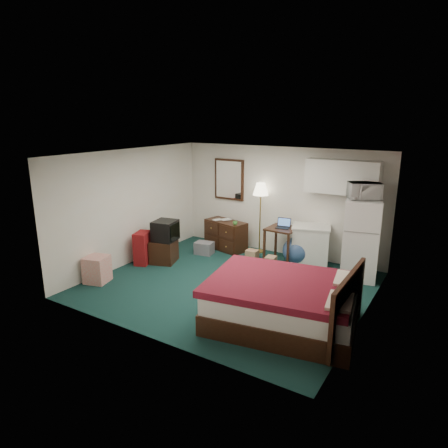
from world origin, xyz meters
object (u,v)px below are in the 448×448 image
Objects in this scene: suitcase at (143,248)px; fridge at (361,240)px; desk at (282,245)px; dresser at (226,235)px; tv_stand at (164,251)px; bed at (283,303)px; floor_lamp at (260,218)px; kitchen_counter at (310,246)px.

fridge is at bearing 2.23° from suitcase.
desk is 0.49× the size of fridge.
tv_stand is at bearing -102.08° from dresser.
bed is at bearing -113.89° from fridge.
floor_lamp is 2.79m from suitcase.
desk is at bearing -26.53° from floor_lamp.
dresser is 3.24m from fridge.
suitcase is (-1.82, -2.06, -0.48)m from floor_lamp.
floor_lamp is 3.02× the size of tv_stand.
fridge is at bearing -0.34° from tv_stand.
kitchen_counter is at bearing 91.87° from bed.
bed is (0.56, -2.75, -0.07)m from kitchen_counter.
tv_stand is 0.77× the size of suitcase.
suitcase is at bearing -106.51° from dresser.
fridge reaches higher than bed.
suitcase is at bearing 157.67° from bed.
kitchen_counter is at bearing 155.99° from fridge.
bed is (1.14, -2.52, -0.05)m from desk.
fridge is at bearing 10.83° from dresser.
desk is 2.62m from tv_stand.
fridge is 2.60m from bed.
fridge reaches higher than kitchen_counter.
floor_lamp is 1.99× the size of kitchen_counter.
bed is at bearing -57.00° from floor_lamp.
fridge is at bearing 68.07° from bed.
kitchen_counter is 2.80m from bed.
fridge reaches higher than tv_stand.
kitchen_counter reaches higher than dresser.
bed is (1.87, -2.89, -0.48)m from floor_lamp.
suitcase is at bearing -170.08° from fridge.
floor_lamp is 2.37m from tv_stand.
floor_lamp is at bearing 29.14° from suitcase.
bed is (2.67, -2.64, -0.00)m from dresser.
kitchen_counter reaches higher than desk.
dresser is 0.62× the size of floor_lamp.
dresser is 0.64× the size of fridge.
kitchen_counter reaches higher than tv_stand.
floor_lamp is (0.79, 0.25, 0.48)m from dresser.
kitchen_counter is (0.58, 0.23, 0.02)m from desk.
kitchen_counter reaches higher than suitcase.
desk is at bearing 167.79° from fridge.
fridge is 2.25× the size of suitcase.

